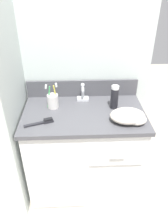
{
  "coord_description": "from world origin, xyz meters",
  "views": [
    {
      "loc": [
        -0.06,
        -1.33,
        1.59
      ],
      "look_at": [
        0.0,
        -0.03,
        0.77
      ],
      "focal_mm": 35.0,
      "sensor_mm": 36.0,
      "label": 1
    }
  ],
  "objects_px": {
    "toothbrush_cup": "(53,101)",
    "shaving_cream_can": "(115,97)",
    "hand_towel": "(129,117)",
    "hairbrush": "(43,122)"
  },
  "relations": [
    {
      "from": "toothbrush_cup",
      "to": "shaving_cream_can",
      "type": "height_order",
      "value": "toothbrush_cup"
    },
    {
      "from": "toothbrush_cup",
      "to": "hand_towel",
      "type": "xyz_separation_m",
      "value": [
        0.52,
        -0.21,
        -0.02
      ]
    },
    {
      "from": "hand_towel",
      "to": "shaving_cream_can",
      "type": "bearing_deg",
      "value": 111.75
    },
    {
      "from": "shaving_cream_can",
      "to": "hand_towel",
      "type": "relative_size",
      "value": 0.74
    },
    {
      "from": "hairbrush",
      "to": "hand_towel",
      "type": "bearing_deg",
      "value": -19.25
    },
    {
      "from": "hairbrush",
      "to": "hand_towel",
      "type": "xyz_separation_m",
      "value": [
        0.58,
        -0.0,
        0.03
      ]
    },
    {
      "from": "toothbrush_cup",
      "to": "shaving_cream_can",
      "type": "distance_m",
      "value": 0.45
    },
    {
      "from": "shaving_cream_can",
      "to": "hand_towel",
      "type": "xyz_separation_m",
      "value": [
        0.07,
        -0.18,
        -0.05
      ]
    },
    {
      "from": "toothbrush_cup",
      "to": "hairbrush",
      "type": "relative_size",
      "value": 0.97
    },
    {
      "from": "hairbrush",
      "to": "hand_towel",
      "type": "distance_m",
      "value": 0.58
    }
  ]
}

